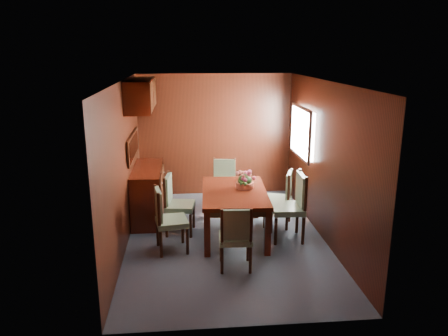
{
  "coord_description": "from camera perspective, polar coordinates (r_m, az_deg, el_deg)",
  "views": [
    {
      "loc": [
        -0.61,
        -6.23,
        2.83
      ],
      "look_at": [
        0.0,
        0.31,
        1.05
      ],
      "focal_mm": 35.0,
      "sensor_mm": 36.0,
      "label": 1
    }
  ],
  "objects": [
    {
      "name": "chair_right_near",
      "position": [
        6.74,
        8.99,
        -4.49
      ],
      "size": [
        0.5,
        0.52,
        1.06
      ],
      "rotation": [
        0.0,
        0.0,
        1.53
      ],
      "color": "black",
      "rests_on": "ground"
    },
    {
      "name": "sideboard",
      "position": [
        7.64,
        -9.87,
        -3.23
      ],
      "size": [
        0.48,
        1.4,
        0.9
      ],
      "primitive_type": "cube",
      "color": "#330E06",
      "rests_on": "ground"
    },
    {
      "name": "chair_right_far",
      "position": [
        7.25,
        7.62,
        -3.59
      ],
      "size": [
        0.55,
        0.56,
        0.93
      ],
      "rotation": [
        0.0,
        0.0,
        1.22
      ],
      "color": "black",
      "rests_on": "ground"
    },
    {
      "name": "chair_foot",
      "position": [
        8.0,
        0.0,
        -1.73
      ],
      "size": [
        0.5,
        0.49,
        0.91
      ],
      "rotation": [
        0.0,
        0.0,
        2.96
      ],
      "color": "black",
      "rests_on": "ground"
    },
    {
      "name": "ground",
      "position": [
        6.87,
        0.24,
        -9.17
      ],
      "size": [
        4.5,
        4.5,
        0.0
      ],
      "primitive_type": "plane",
      "color": "#3D4653",
      "rests_on": "ground"
    },
    {
      "name": "dining_table",
      "position": [
        6.77,
        1.35,
        -3.8
      ],
      "size": [
        1.06,
        1.62,
        0.74
      ],
      "rotation": [
        0.0,
        0.0,
        -0.05
      ],
      "color": "#330E06",
      "rests_on": "ground"
    },
    {
      "name": "room_shell",
      "position": [
        6.69,
        -0.91,
        4.82
      ],
      "size": [
        3.06,
        4.52,
        2.41
      ],
      "color": "black",
      "rests_on": "ground"
    },
    {
      "name": "flower_centerpiece",
      "position": [
        6.84,
        2.75,
        -1.37
      ],
      "size": [
        0.32,
        0.32,
        0.32
      ],
      "color": "#C0563A",
      "rests_on": "dining_table"
    },
    {
      "name": "chair_left_near",
      "position": [
        6.33,
        -7.53,
        -6.28
      ],
      "size": [
        0.51,
        0.52,
        0.96
      ],
      "rotation": [
        0.0,
        0.0,
        -1.4
      ],
      "color": "black",
      "rests_on": "ground"
    },
    {
      "name": "chair_left_far",
      "position": [
        6.94,
        -6.39,
        -4.26
      ],
      "size": [
        0.5,
        0.51,
        0.96
      ],
      "rotation": [
        0.0,
        0.0,
        -1.71
      ],
      "color": "black",
      "rests_on": "ground"
    },
    {
      "name": "chair_head",
      "position": [
        5.76,
        1.55,
        -8.7
      ],
      "size": [
        0.45,
        0.43,
        0.9
      ],
      "rotation": [
        0.0,
        0.0,
        -0.05
      ],
      "color": "black",
      "rests_on": "ground"
    }
  ]
}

